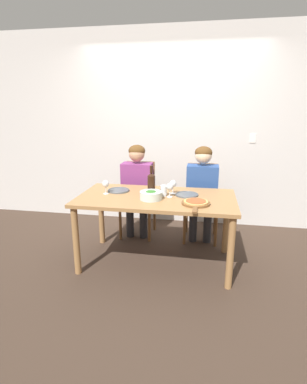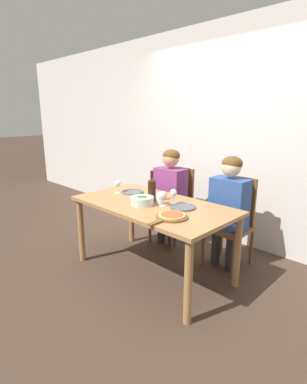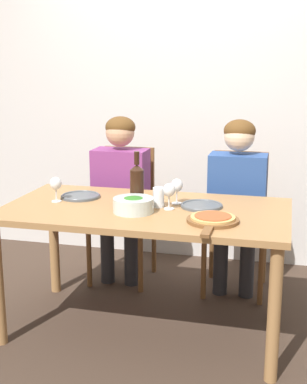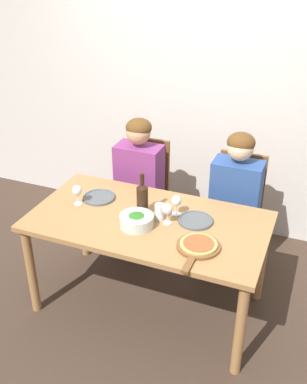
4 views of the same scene
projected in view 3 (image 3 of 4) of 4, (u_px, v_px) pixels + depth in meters
name	position (u px, v px, depth m)	size (l,w,h in m)	color
ground_plane	(146.00, 328.00, 3.24)	(40.00, 40.00, 0.00)	#3D2D23
back_wall	(189.00, 91.00, 4.17)	(10.00, 0.06, 2.70)	silver
dining_table	(145.00, 223.00, 3.08)	(1.63, 0.87, 0.76)	#9E7042
chair_left	(125.00, 211.00, 3.94)	(0.42, 0.42, 0.96)	brown
chair_right	(238.00, 219.00, 3.74)	(0.42, 0.42, 0.96)	brown
person_woman	(120.00, 185.00, 3.78)	(0.47, 0.51, 1.21)	#28282D
person_man	(237.00, 192.00, 3.58)	(0.47, 0.51, 1.21)	#28282D
wine_bottle	(137.00, 184.00, 3.09)	(0.08, 0.08, 0.32)	black
broccoli_bowl	(133.00, 205.00, 2.96)	(0.23, 0.23, 0.09)	silver
dinner_plate_left	(81.00, 196.00, 3.29)	(0.24, 0.24, 0.02)	#4C5156
dinner_plate_right	(202.00, 205.00, 3.07)	(0.24, 0.24, 0.02)	#4C5156
pizza_on_board	(213.00, 220.00, 2.77)	(0.27, 0.41, 0.04)	brown
wine_glass_left	(55.00, 185.00, 3.16)	(0.07, 0.07, 0.15)	silver
wine_glass_right	(177.00, 187.00, 3.12)	(0.07, 0.07, 0.15)	silver
wine_glass_centre	(169.00, 191.00, 3.00)	(0.07, 0.07, 0.15)	silver
water_tumbler	(159.00, 197.00, 3.06)	(0.07, 0.07, 0.11)	silver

